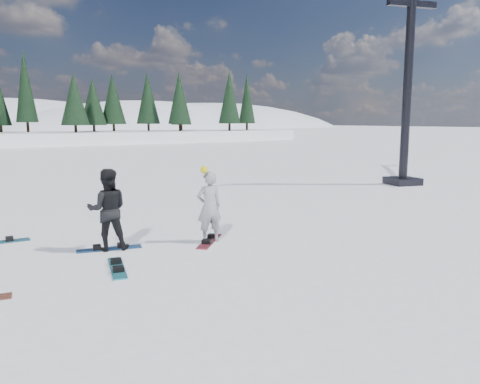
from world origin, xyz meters
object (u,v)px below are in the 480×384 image
object	(u,v)px
snowboarder_woman	(209,207)
snowboarder_man	(108,210)
snowboard_loose_a	(117,268)
lift_tower	(406,108)

from	to	relation	value
snowboarder_woman	snowboarder_man	bearing A→B (deg)	-9.36
snowboard_loose_a	snowboarder_man	bearing A→B (deg)	1.93
snowboarder_woman	snowboard_loose_a	world-z (taller)	snowboarder_woman
lift_tower	snowboarder_man	bearing A→B (deg)	-150.36
lift_tower	snowboarder_woman	bearing A→B (deg)	-145.33
lift_tower	snowboarder_man	world-z (taller)	lift_tower
snowboarder_woman	lift_tower	bearing A→B (deg)	-154.84
lift_tower	snowboard_loose_a	xyz separation A→B (m)	(-15.74, -5.05, -3.63)
snowboarder_woman	snowboard_loose_a	xyz separation A→B (m)	(-2.68, -0.83, -0.89)
snowboarder_man	snowboard_loose_a	world-z (taller)	snowboarder_man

